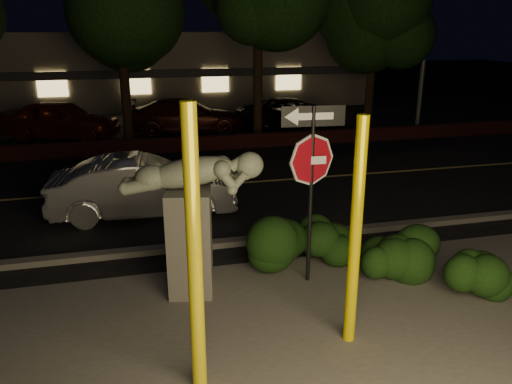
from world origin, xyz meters
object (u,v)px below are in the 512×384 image
yellow_pole_left (195,258)px  signpost (312,161)px  yellow_pole_right (355,236)px  parked_car_darkred (187,116)px  parked_car_dark (293,113)px  parked_car_red (61,120)px  silver_sedan (143,187)px  sculpture (191,209)px

yellow_pole_left → signpost: yellow_pole_left is taller
yellow_pole_left → yellow_pole_right: bearing=12.4°
yellow_pole_right → parked_car_darkred: size_ratio=0.67×
yellow_pole_right → parked_car_darkred: bearing=92.2°
parked_car_dark → yellow_pole_left: bearing=146.4°
parked_car_red → parked_car_darkred: size_ratio=0.93×
yellow_pole_left → silver_sedan: (-0.45, 6.25, -1.06)m
signpost → parked_car_darkred: (-0.60, 13.47, -1.48)m
parked_car_red → parked_car_darkred: parked_car_red is taller
yellow_pole_left → silver_sedan: bearing=94.1°
yellow_pole_right → parked_car_dark: size_ratio=0.67×
parked_car_red → yellow_pole_left: bearing=-147.3°
parked_car_red → parked_car_darkred: (4.95, 0.05, -0.06)m
silver_sedan → parked_car_red: (-2.90, 9.45, 0.07)m
yellow_pole_right → sculpture: 2.71m
signpost → silver_sedan: (-2.65, 3.98, -1.48)m
sculpture → parked_car_dark: bearing=76.2°
silver_sedan → parked_car_red: bearing=19.8°
sculpture → silver_sedan: sculpture is taller
yellow_pole_left → sculpture: bearing=84.5°
sculpture → yellow_pole_left: bearing=-84.9°
signpost → parked_car_dark: signpost is taller
silver_sedan → parked_car_dark: 11.43m
yellow_pole_right → silver_sedan: (-2.64, 5.77, -0.91)m
yellow_pole_left → silver_sedan: size_ratio=0.83×
sculpture → silver_sedan: (-0.68, 3.89, -0.78)m
yellow_pole_left → sculpture: size_ratio=1.47×
yellow_pole_right → parked_car_dark: yellow_pole_right is taller
yellow_pole_left → parked_car_dark: (6.20, 15.54, -1.09)m
sculpture → parked_car_darkred: sculpture is taller
signpost → parked_car_dark: 13.95m
parked_car_dark → parked_car_darkred: bearing=75.7°
yellow_pole_left → parked_car_darkred: bearing=84.2°
yellow_pole_left → parked_car_red: bearing=102.1°
yellow_pole_right → signpost: (0.02, 1.78, 0.57)m
signpost → parked_car_red: size_ratio=0.68×
signpost → yellow_pole_right: bearing=-86.2°
signpost → sculpture: signpost is taller
parked_car_darkred → sculpture: bearing=179.9°
yellow_pole_right → signpost: size_ratio=1.05×
silver_sedan → yellow_pole_left: bearing=-173.2°
parked_car_dark → silver_sedan: bearing=132.6°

